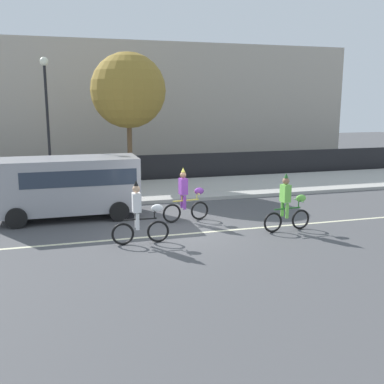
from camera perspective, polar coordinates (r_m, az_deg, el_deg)
The scene contains 12 objects.
ground_plane at distance 14.79m, azimuth -2.12°, elevation -4.88°, with size 80.00×80.00×0.00m, color #4C4C4F.
road_centre_line at distance 14.32m, azimuth -1.63°, elevation -5.40°, with size 36.00×0.14×0.01m, color beige.
sidewalk_curb at distance 20.96m, azimuth -6.47°, elevation 0.12°, with size 60.00×5.00×0.15m, color #ADAAA3.
fence_line at distance 23.68m, azimuth -7.72°, elevation 2.91°, with size 40.00×0.08×1.40m, color black.
building_backdrop at distance 32.16m, azimuth -7.51°, elevation 10.82°, with size 28.00×8.00×7.78m, color #B2A899.
parade_cyclist_zebra at distance 13.29m, azimuth -6.53°, elevation -3.06°, with size 1.72×0.50×1.92m.
parade_cyclist_purple at distance 15.70m, azimuth -0.74°, elevation -0.75°, with size 1.72×0.50×1.92m.
parade_cyclist_lime at distance 14.85m, azimuth 12.08°, elevation -1.71°, with size 1.72×0.50×1.92m.
parked_van_grey at distance 16.72m, azimuth -15.29°, elevation 1.12°, with size 5.00×2.22×2.18m.
street_lamp_post at distance 20.72m, azimuth -17.96°, elevation 10.41°, with size 0.36×0.36×5.86m.
street_tree_near_lamp at distance 22.26m, azimuth -8.10°, elevation 12.63°, with size 3.60×3.60×6.34m.
pedestrian_onlooker at distance 21.16m, azimuth -18.74°, elevation 2.27°, with size 0.32×0.20×1.62m.
Camera 1 is at (-3.45, -13.78, 4.13)m, focal length 42.00 mm.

